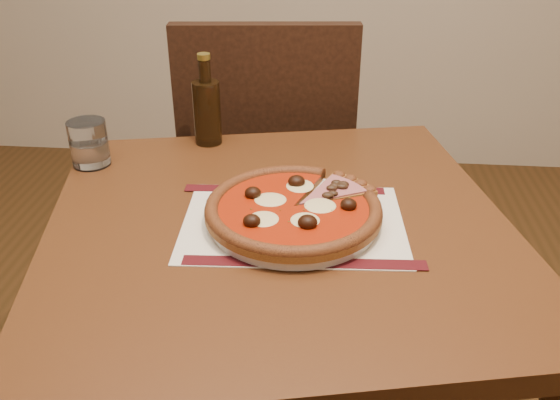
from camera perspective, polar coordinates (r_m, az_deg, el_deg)
The scene contains 8 objects.
table at distance 1.09m, azimuth -0.10°, elevation -6.55°, with size 0.95×0.95×0.75m.
chair_far at distance 1.70m, azimuth -1.23°, elevation 3.60°, with size 0.50×0.50×0.97m.
placemat at distance 1.03m, azimuth 1.28°, elevation -2.22°, with size 0.38×0.27×0.00m, color white.
plate at distance 1.02m, azimuth 1.28°, elevation -1.74°, with size 0.29×0.29×0.02m, color white.
pizza at distance 1.01m, azimuth 1.28°, elevation -0.78°, with size 0.30×0.30×0.04m.
ham_slice at distance 1.08m, azimuth 5.64°, elevation 0.96°, with size 0.14×0.14×0.02m.
water_glass at distance 1.28m, azimuth -17.91°, elevation 5.21°, with size 0.08×0.08×0.09m, color white.
bottle at distance 1.32m, azimuth -7.04°, elevation 8.67°, with size 0.06×0.06×0.20m.
Camera 1 is at (0.53, 0.22, 1.28)m, focal length 38.00 mm.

